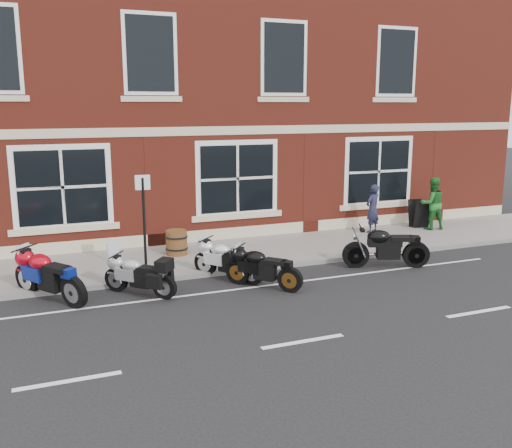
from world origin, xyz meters
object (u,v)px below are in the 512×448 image
at_px(moto_touring_silver, 138,273).
at_px(moto_naked_black, 384,246).
at_px(moto_sport_silver, 227,259).
at_px(a_board_sign, 419,214).
at_px(moto_sport_red, 49,274).
at_px(pedestrian_right, 432,203).
at_px(pedestrian_left, 373,209).
at_px(parking_sign, 144,219).
at_px(moto_sport_black, 262,267).
at_px(barrel_planter, 177,242).

distance_m(moto_touring_silver, moto_naked_black, 6.30).
bearing_deg(moto_sport_silver, a_board_sign, -14.96).
distance_m(moto_sport_red, a_board_sign, 12.07).
height_order(moto_sport_red, moto_naked_black, moto_sport_red).
xyz_separation_m(moto_naked_black, pedestrian_right, (3.82, 2.90, 0.39)).
bearing_deg(moto_sport_red, pedestrian_left, -18.83).
bearing_deg(a_board_sign, parking_sign, -154.54).
height_order(moto_touring_silver, moto_sport_black, moto_touring_silver).
bearing_deg(a_board_sign, moto_sport_black, -140.63).
xyz_separation_m(pedestrian_right, barrel_planter, (-8.59, -0.07, -0.52)).
xyz_separation_m(moto_sport_silver, barrel_planter, (-0.67, 2.33, -0.06)).
xyz_separation_m(pedestrian_left, a_board_sign, (1.89, 0.07, -0.31)).
height_order(moto_sport_black, parking_sign, parking_sign).
bearing_deg(a_board_sign, moto_sport_red, -154.44).
bearing_deg(moto_touring_silver, moto_sport_black, -55.56).
relative_size(moto_sport_red, a_board_sign, 2.12).
xyz_separation_m(moto_sport_silver, parking_sign, (-1.85, 0.55, 1.02)).
xyz_separation_m(moto_sport_red, pedestrian_left, (9.86, 2.66, 0.31)).
height_order(moto_sport_red, moto_sport_black, moto_sport_red).
bearing_deg(parking_sign, pedestrian_left, 21.85).
relative_size(moto_sport_silver, parking_sign, 0.70).
bearing_deg(pedestrian_right, a_board_sign, -48.78).
relative_size(a_board_sign, parking_sign, 0.38).
bearing_deg(barrel_planter, a_board_sign, 2.93).
height_order(moto_sport_red, pedestrian_left, pedestrian_left).
bearing_deg(a_board_sign, moto_naked_black, -125.44).
bearing_deg(moto_sport_black, moto_sport_silver, 80.69).
bearing_deg(moto_sport_red, parking_sign, -20.41).
distance_m(moto_naked_black, pedestrian_right, 4.82).
bearing_deg(moto_sport_red, moto_touring_silver, -44.76).
height_order(moto_sport_silver, moto_naked_black, moto_naked_black).
xyz_separation_m(pedestrian_left, barrel_planter, (-6.49, -0.36, -0.44)).
xyz_separation_m(moto_touring_silver, moto_sport_black, (2.74, -0.56, 0.01)).
distance_m(moto_sport_red, moto_sport_black, 4.67).
bearing_deg(pedestrian_left, moto_naked_black, 39.81).
distance_m(moto_sport_black, pedestrian_left, 6.39).
xyz_separation_m(moto_sport_red, moto_naked_black, (8.14, -0.54, -0.01)).
bearing_deg(moto_naked_black, moto_sport_silver, 104.27).
bearing_deg(barrel_planter, pedestrian_left, 3.16).
xyz_separation_m(moto_sport_black, barrel_planter, (-1.21, 3.21, -0.04)).
distance_m(moto_naked_black, a_board_sign, 4.87).
xyz_separation_m(moto_touring_silver, pedestrian_left, (8.03, 3.01, 0.40)).
distance_m(moto_sport_silver, pedestrian_right, 8.29).
bearing_deg(moto_naked_black, moto_sport_black, 117.31).
bearing_deg(moto_touring_silver, parking_sign, 24.57).
height_order(moto_sport_black, pedestrian_left, pedestrian_left).
xyz_separation_m(moto_sport_black, pedestrian_left, (5.28, 3.57, 0.40)).
distance_m(pedestrian_left, a_board_sign, 1.92).
height_order(moto_touring_silver, a_board_sign, moto_touring_silver).
xyz_separation_m(moto_sport_black, parking_sign, (-2.40, 1.43, 1.03)).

